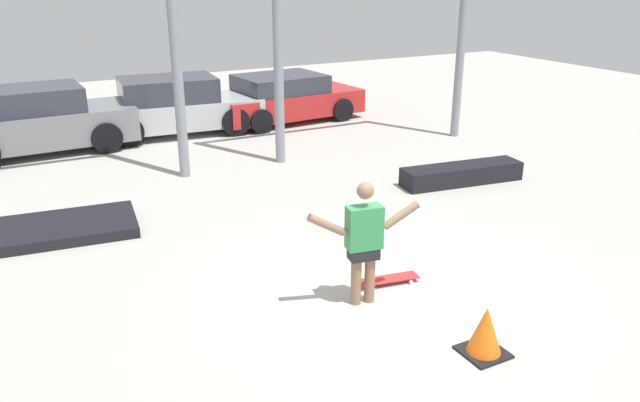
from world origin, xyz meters
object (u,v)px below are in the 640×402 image
object	(u,v)px
grind_box	(462,174)
parked_car_silver	(174,107)
skateboarder	(364,239)
traffic_cone	(485,331)
manual_pad	(29,233)
skateboard	(389,279)
parked_car_red	(284,98)
parked_car_grey	(37,121)

from	to	relation	value
grind_box	parked_car_silver	world-z (taller)	parked_car_silver
skateboarder	traffic_cone	distance (m)	1.74
skateboarder	manual_pad	world-z (taller)	skateboarder
skateboard	parked_car_silver	world-z (taller)	parked_car_silver
skateboard	parked_car_red	world-z (taller)	parked_car_red
traffic_cone	grind_box	bearing A→B (deg)	52.44
skateboarder	manual_pad	distance (m)	5.39
parked_car_red	manual_pad	bearing A→B (deg)	-146.73
skateboarder	parked_car_grey	world-z (taller)	skateboarder
grind_box	parked_car_grey	xyz separation A→B (m)	(-6.90, 6.07, 0.53)
parked_car_grey	parked_car_silver	xyz separation A→B (m)	(3.12, 0.24, -0.03)
skateboarder	traffic_cone	bearing A→B (deg)	-59.94
traffic_cone	parked_car_grey	bearing A→B (deg)	107.81
parked_car_grey	parked_car_red	distance (m)	6.11
skateboard	manual_pad	size ratio (longest dim) A/B	0.26
grind_box	traffic_cone	bearing A→B (deg)	-127.56
skateboarder	parked_car_silver	size ratio (longest dim) A/B	0.37
skateboarder	manual_pad	xyz separation A→B (m)	(-3.47, 4.05, -0.77)
skateboarder	grind_box	size ratio (longest dim) A/B	0.65
manual_pad	traffic_cone	world-z (taller)	traffic_cone
parked_car_grey	skateboard	bearing A→B (deg)	-71.24
grind_box	parked_car_silver	xyz separation A→B (m)	(-3.78, 6.32, 0.50)
manual_pad	parked_car_grey	distance (m)	5.10
grind_box	manual_pad	distance (m)	7.61
skateboarder	traffic_cone	size ratio (longest dim) A/B	2.82
manual_pad	parked_car_grey	world-z (taller)	parked_car_grey
skateboarder	parked_car_grey	size ratio (longest dim) A/B	0.39
skateboard	grind_box	world-z (taller)	grind_box
skateboarder	manual_pad	size ratio (longest dim) A/B	0.50
parked_car_grey	skateboarder	bearing A→B (deg)	-74.91
skateboarder	skateboard	bearing A→B (deg)	33.86
parked_car_red	traffic_cone	size ratio (longest dim) A/B	7.40
manual_pad	parked_car_grey	xyz separation A→B (m)	(0.63, 5.03, 0.62)
manual_pad	parked_car_red	xyz separation A→B (m)	(6.74, 5.28, 0.52)
skateboarder	traffic_cone	xyz separation A→B (m)	(0.57, -1.54, -0.59)
grind_box	traffic_cone	xyz separation A→B (m)	(-3.49, -4.54, 0.09)
skateboarder	parked_car_red	size ratio (longest dim) A/B	0.38
skateboard	parked_car_grey	xyz separation A→B (m)	(-3.40, 8.83, 0.64)
skateboard	manual_pad	distance (m)	5.54
grind_box	parked_car_grey	distance (m)	9.21
parked_car_silver	parked_car_red	size ratio (longest dim) A/B	1.03
parked_car_grey	parked_car_red	size ratio (longest dim) A/B	0.99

